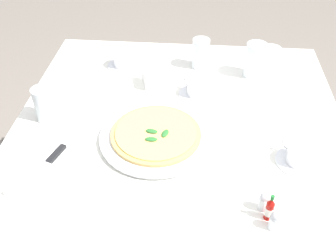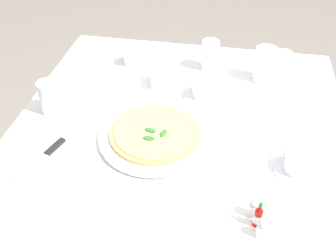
{
  "view_description": "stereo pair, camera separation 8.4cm",
  "coord_description": "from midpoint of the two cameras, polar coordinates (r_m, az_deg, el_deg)",
  "views": [
    {
      "loc": [
        0.96,
        0.04,
        1.52
      ],
      "look_at": [
        0.04,
        -0.03,
        0.75
      ],
      "focal_mm": 41.28,
      "sensor_mm": 36.0,
      "label": 1
    },
    {
      "loc": [
        0.95,
        0.13,
        1.52
      ],
      "look_at": [
        0.04,
        -0.03,
        0.75
      ],
      "focal_mm": 41.28,
      "sensor_mm": 36.0,
      "label": 2
    }
  ],
  "objects": [
    {
      "name": "water_glass_near_left",
      "position": [
        1.3,
        -15.3,
        3.88
      ],
      "size": [
        0.07,
        0.07,
        0.11
      ],
      "color": "white",
      "rests_on": "dining_table"
    },
    {
      "name": "pizza_plate",
      "position": [
        1.17,
        0.1,
        -1.56
      ],
      "size": [
        0.34,
        0.34,
        0.02
      ],
      "color": "white",
      "rests_on": "dining_table"
    },
    {
      "name": "dining_table",
      "position": [
        1.33,
        3.54,
        -4.18
      ],
      "size": [
        1.06,
        1.06,
        0.73
      ],
      "color": "white",
      "rests_on": "ground_plane"
    },
    {
      "name": "coffee_cup_near_right",
      "position": [
        1.58,
        17.99,
        9.11
      ],
      "size": [
        0.13,
        0.13,
        0.06
      ],
      "color": "white",
      "rests_on": "dining_table"
    },
    {
      "name": "menu_card",
      "position": [
        1.41,
        -0.82,
        7.29
      ],
      "size": [
        0.09,
        0.03,
        0.06
      ],
      "rotation": [
        0.0,
        0.0,
        0.3
      ],
      "color": "white",
      "rests_on": "dining_table"
    },
    {
      "name": "pizza",
      "position": [
        1.16,
        0.1,
        -1.05
      ],
      "size": [
        0.27,
        0.27,
        0.02
      ],
      "color": "#DBAD60",
      "rests_on": "pizza_plate"
    },
    {
      "name": "ground_plane",
      "position": [
        1.8,
        2.75,
        -17.98
      ],
      "size": [
        8.0,
        8.0,
        0.0
      ],
      "primitive_type": "plane",
      "color": "slate"
    },
    {
      "name": "hot_sauce_bottle",
      "position": [
        0.98,
        15.66,
        -12.8
      ],
      "size": [
        0.02,
        0.02,
        0.08
      ],
      "color": "#B7140F",
      "rests_on": "dining_table"
    },
    {
      "name": "pepper_shaker",
      "position": [
        1.0,
        14.93,
        -11.81
      ],
      "size": [
        0.03,
        0.03,
        0.06
      ],
      "color": "white",
      "rests_on": "dining_table"
    },
    {
      "name": "napkin_folded",
      "position": [
        1.14,
        -15.75,
        -5.01
      ],
      "size": [
        0.24,
        0.17,
        0.02
      ],
      "rotation": [
        0.0,
        0.0,
        -0.19
      ],
      "color": "white",
      "rests_on": "dining_table"
    },
    {
      "name": "dinner_knife",
      "position": [
        1.13,
        -15.96,
        -4.59
      ],
      "size": [
        0.19,
        0.08,
        0.01
      ],
      "rotation": [
        0.0,
        0.0,
        -0.31
      ],
      "color": "silver",
      "rests_on": "napkin_folded"
    },
    {
      "name": "water_glass_far_left",
      "position": [
        1.47,
        15.61,
        8.43
      ],
      "size": [
        0.08,
        0.08,
        0.13
      ],
      "color": "white",
      "rests_on": "dining_table"
    },
    {
      "name": "water_glass_left_edge",
      "position": [
        1.5,
        7.83,
        10.02
      ],
      "size": [
        0.06,
        0.06,
        0.12
      ],
      "color": "white",
      "rests_on": "dining_table"
    },
    {
      "name": "salt_shaker",
      "position": [
        0.97,
        16.22,
        -14.48
      ],
      "size": [
        0.03,
        0.03,
        0.06
      ],
      "color": "white",
      "rests_on": "dining_table"
    },
    {
      "name": "coffee_cup_back_corner",
      "position": [
        1.35,
        6.93,
        5.15
      ],
      "size": [
        0.13,
        0.13,
        0.06
      ],
      "color": "white",
      "rests_on": "dining_table"
    },
    {
      "name": "coffee_cup_center_back",
      "position": [
        1.14,
        20.67,
        -5.37
      ],
      "size": [
        0.13,
        0.13,
        0.06
      ],
      "color": "white",
      "rests_on": "dining_table"
    },
    {
      "name": "coffee_cup_right_edge",
      "position": [
        1.52,
        -3.5,
        9.98
      ],
      "size": [
        0.13,
        0.13,
        0.07
      ],
      "color": "white",
      "rests_on": "dining_table"
    }
  ]
}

